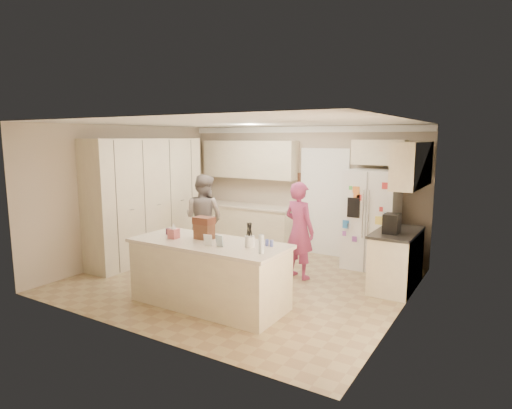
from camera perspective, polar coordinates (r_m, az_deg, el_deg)
The scene contains 41 objects.
floor at distance 7.28m, azimuth -2.14°, elevation -10.16°, with size 5.20×4.60×0.02m, color #9B885F.
ceiling at distance 6.88m, azimuth -2.27°, elevation 10.93°, with size 5.20×4.60×0.02m, color white.
wall_back at distance 8.96m, azimuth 5.97°, elevation 2.02°, with size 5.20×0.02×2.60m, color #B6A58D.
wall_front at distance 5.22m, azimuth -16.33°, elevation -3.22°, with size 5.20×0.02×2.60m, color #B6A58D.
wall_left at distance 8.67m, azimuth -16.76°, elevation 1.46°, with size 0.02×4.60×2.60m, color #B6A58D.
wall_right at distance 5.95m, azimuth 19.27°, elevation -1.90°, with size 0.02×4.60×2.60m, color #B6A58D.
crown_back at distance 8.85m, azimuth 5.96°, elevation 9.91°, with size 5.20×0.08×0.12m, color white.
pantry_bank at distance 8.59m, azimuth -14.35°, elevation 0.65°, with size 0.60×2.60×2.35m, color beige.
back_base_cab at distance 9.38m, azimuth -1.29°, elevation -2.95°, with size 2.20×0.60×0.88m, color beige.
back_countertop at distance 9.29m, azimuth -1.34°, elevation -0.18°, with size 2.24×0.63×0.04m, color beige.
back_upper_cab at distance 9.30m, azimuth -0.91°, elevation 6.02°, with size 2.20×0.35×0.80m, color beige.
doorway_opening at distance 8.75m, azimuth 9.12°, elevation 0.14°, with size 0.90×0.06×2.10m, color black.
doorway_casing at distance 8.72m, azimuth 9.03°, elevation 0.11°, with size 1.02×0.03×2.22m, color white.
wall_frame_upper at distance 8.89m, azimuth 6.01°, elevation 3.58°, with size 0.15×0.02×0.20m, color brown.
wall_frame_lower at distance 8.92m, azimuth 5.98°, elevation 1.86°, with size 0.15×0.02×0.20m, color brown.
refrigerator at distance 8.02m, azimuth 15.14°, elevation -1.94°, with size 0.90×0.70×1.80m, color white.
fridge_seam at distance 7.68m, azimuth 14.39°, elevation -2.38°, with size 0.01×0.02×1.78m, color gray.
fridge_dispenser at distance 7.69m, azimuth 12.88°, elevation -0.41°, with size 0.22×0.03×0.35m, color black.
fridge_handle_l at distance 7.66m, azimuth 14.04°, elevation -1.26°, with size 0.02×0.02×0.85m, color silver.
fridge_handle_r at distance 7.63m, azimuth 14.76°, elevation -1.33°, with size 0.02×0.02×0.85m, color silver.
over_fridge_cab at distance 8.15m, azimuth 16.10°, elevation 6.69°, with size 0.95×0.35×0.45m, color beige.
right_base_cab at distance 7.16m, azimuth 18.18°, elevation -7.14°, with size 0.60×1.20×0.88m, color beige.
right_countertop at distance 7.06m, azimuth 18.28°, elevation -3.54°, with size 0.63×1.24×0.04m, color #2D2B28.
right_upper_cab at distance 7.08m, azimuth 20.13°, elevation 5.00°, with size 0.35×1.50×0.70m, color beige.
coffee_maker at distance 6.84m, azimuth 17.64°, elevation -2.44°, with size 0.22×0.28×0.30m, color black.
island_base at distance 6.17m, azimuth -6.29°, elevation -9.31°, with size 2.20×0.90×0.88m, color beige.
island_top at distance 6.05m, azimuth -6.36°, elevation -5.17°, with size 2.28×0.96×0.05m, color beige.
utensil_crock at distance 5.70m, azimuth -0.87°, elevation -4.95°, with size 0.13×0.13×0.15m, color white.
tissue_box at distance 6.30m, azimuth -10.91°, elevation -3.83°, with size 0.13×0.13×0.14m, color #C96264.
tissue_plume at distance 6.27m, azimuth -10.94°, elevation -2.85°, with size 0.08×0.08×0.08m, color white.
dollhouse_body at distance 6.18m, azimuth -6.92°, elevation -3.58°, with size 0.26×0.18×0.22m, color brown.
dollhouse_roof at distance 6.15m, azimuth -6.95°, elevation -2.13°, with size 0.28×0.20×0.10m, color #592D1E.
jam_jar at distance 6.58m, azimuth -11.65°, elevation -3.53°, with size 0.07×0.07×0.09m, color #59263F.
greeting_card_a at distance 5.78m, azimuth -6.41°, elevation -4.76°, with size 0.12×0.01×0.16m, color white.
greeting_card_b at distance 5.73m, azimuth -4.91°, elevation -4.85°, with size 0.12×0.01×0.16m, color silver.
water_bottle at distance 5.37m, azimuth 0.71°, elevation -5.31°, with size 0.07×0.07×0.24m, color silver.
shaker_salt at distance 5.76m, azimuth 1.47°, elevation -5.10°, with size 0.05×0.05×0.09m, color #4955A5.
shaker_pepper at distance 5.73m, azimuth 2.08°, elevation -5.18°, with size 0.05×0.05×0.09m, color #4955A5.
teen_boy at distance 8.28m, azimuth -7.00°, elevation -1.79°, with size 0.82×0.64×1.68m, color gray.
teen_girl at distance 7.25m, azimuth 5.79°, elevation -3.43°, with size 0.60×0.39×1.64m, color #AC3D61.
fridge_magnets at distance 7.67m, azimuth 14.37°, elevation -2.39°, with size 0.76×0.02×1.44m, color tan, non-canonical shape.
Camera 1 is at (3.80, -5.74, 2.36)m, focal length 30.00 mm.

